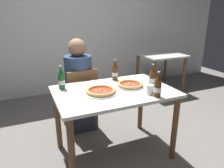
{
  "coord_description": "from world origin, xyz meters",
  "views": [
    {
      "loc": [
        -0.82,
        -1.82,
        1.5
      ],
      "look_at": [
        0.0,
        0.05,
        0.8
      ],
      "focal_mm": 33.48,
      "sensor_mm": 36.0,
      "label": 1
    }
  ],
  "objects": [
    {
      "name": "beer_bottle_extra",
      "position": [
        0.15,
        0.31,
        0.85
      ],
      "size": [
        0.07,
        0.07,
        0.25
      ],
      "color": "#512D0F",
      "rests_on": "dining_table_main"
    },
    {
      "name": "beer_bottle_center",
      "position": [
        0.42,
        -0.06,
        0.85
      ],
      "size": [
        0.07,
        0.07,
        0.25
      ],
      "color": "#512D0F",
      "rests_on": "dining_table_main"
    },
    {
      "name": "napkin_with_cutlery",
      "position": [
        -0.1,
        0.26,
        0.75
      ],
      "size": [
        0.21,
        0.21,
        0.01
      ],
      "color": "white",
      "rests_on": "dining_table_main"
    },
    {
      "name": "back_wall_tiled",
      "position": [
        0.0,
        2.2,
        1.3
      ],
      "size": [
        7.0,
        0.1,
        2.6
      ],
      "primitive_type": "cube",
      "color": "white",
      "rests_on": "ground_plane"
    },
    {
      "name": "ground_plane",
      "position": [
        0.0,
        0.0,
        0.0
      ],
      "size": [
        8.0,
        8.0,
        0.0
      ],
      "primitive_type": "plane",
      "color": "slate"
    },
    {
      "name": "pizza_marinara_far",
      "position": [
        -0.15,
        -0.03,
        0.77
      ],
      "size": [
        0.32,
        0.32,
        0.04
      ],
      "color": "white",
      "rests_on": "dining_table_main"
    },
    {
      "name": "beer_bottle_left",
      "position": [
        0.3,
        -0.33,
        0.85
      ],
      "size": [
        0.07,
        0.07,
        0.25
      ],
      "color": "#512D0F",
      "rests_on": "dining_table_main"
    },
    {
      "name": "pizza_margherita_near",
      "position": [
        0.2,
        0.03,
        0.77
      ],
      "size": [
        0.3,
        0.3,
        0.04
      ],
      "color": "white",
      "rests_on": "dining_table_main"
    },
    {
      "name": "dining_table_background",
      "position": [
        1.63,
        1.42,
        0.59
      ],
      "size": [
        0.8,
        0.7,
        0.75
      ],
      "color": "silver",
      "rests_on": "ground_plane"
    },
    {
      "name": "paper_cup",
      "position": [
        0.27,
        -0.24,
        0.8
      ],
      "size": [
        0.07,
        0.07,
        0.09
      ],
      "primitive_type": "cylinder",
      "color": "white",
      "rests_on": "dining_table_main"
    },
    {
      "name": "diner_seated",
      "position": [
        -0.2,
        0.66,
        0.58
      ],
      "size": [
        0.34,
        0.34,
        1.21
      ],
      "color": "#2D3342",
      "rests_on": "ground_plane"
    },
    {
      "name": "chair_behind_table",
      "position": [
        -0.19,
        0.61,
        0.48
      ],
      "size": [
        0.42,
        0.42,
        0.85
      ],
      "rotation": [
        0.0,
        0.0,
        3.2
      ],
      "color": "brown",
      "rests_on": "ground_plane"
    },
    {
      "name": "beer_bottle_right",
      "position": [
        -0.48,
        0.25,
        0.85
      ],
      "size": [
        0.07,
        0.07,
        0.25
      ],
      "color": "#14591E",
      "rests_on": "dining_table_main"
    },
    {
      "name": "dining_table_main",
      "position": [
        0.0,
        0.0,
        0.64
      ],
      "size": [
        1.2,
        0.8,
        0.75
      ],
      "color": "silver",
      "rests_on": "ground_plane"
    }
  ]
}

